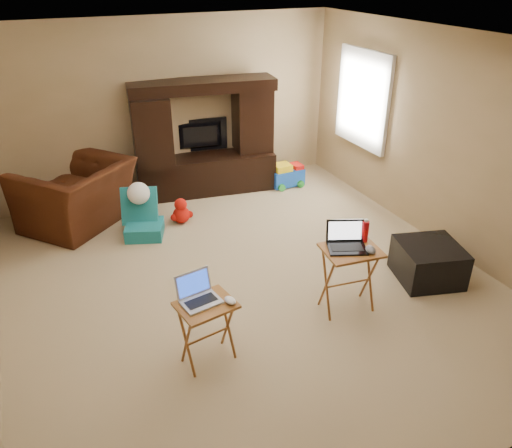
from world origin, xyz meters
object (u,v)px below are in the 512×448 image
push_toy (287,174)px  television (200,137)px  ottoman (428,262)px  mouse_right (371,250)px  water_bottle (365,231)px  plush_toy (181,211)px  recliner (76,195)px  tray_table_right (348,279)px  mouse_left (230,300)px  laptop_right (348,238)px  entertainment_center (205,138)px  child_rocker (143,215)px  tray_table_left (208,332)px  laptop_left (200,291)px

push_toy → television: bearing=155.2°
ottoman → mouse_right: 1.13m
water_bottle → mouse_right: bearing=-109.3°
plush_toy → water_bottle: water_bottle is taller
push_toy → recliner: bearing=178.9°
plush_toy → ottoman: ottoman is taller
television → tray_table_right: (0.29, -3.53, -0.45)m
water_bottle → push_toy: bearing=76.4°
mouse_left → mouse_right: size_ratio=0.87×
laptop_right → mouse_left: 1.31m
entertainment_center → television: bearing=98.4°
child_rocker → push_toy: (2.39, 0.65, -0.11)m
recliner → child_rocker: recliner is taller
laptop_right → mouse_left: size_ratio=2.95×
tray_table_right → mouse_right: mouse_right is taller
child_rocker → tray_table_right: 2.77m
television → recliner: 2.00m
ottoman → laptop_right: (-1.15, -0.06, 0.61)m
recliner → mouse_right: recliner is taller
recliner → mouse_left: (0.86, -3.21, 0.22)m
recliner → mouse_left: recliner is taller
ottoman → laptop_right: size_ratio=1.77×
push_toy → mouse_left: size_ratio=4.15×
mouse_left → water_bottle: 1.56m
plush_toy → water_bottle: size_ratio=1.66×
entertainment_center → plush_toy: (-0.66, -0.84, -0.66)m
tray_table_left → water_bottle: bearing=-3.3°
recliner → plush_toy: recliner is taller
recliner → tray_table_right: bearing=85.2°
television → child_rocker: 1.76m
television → laptop_right: 3.52m
plush_toy → water_bottle: (1.15, -2.41, 0.62)m
plush_toy → tray_table_left: tray_table_left is taller
plush_toy → push_toy: push_toy is taller
laptop_left → mouse_right: 1.68m
television → water_bottle: size_ratio=3.97×
ottoman → laptop_right: 1.30m
laptop_left → water_bottle: size_ratio=1.49×
mouse_right → laptop_right: bearing=140.5°
laptop_left → water_bottle: water_bottle is taller
tray_table_right → mouse_left: 1.37m
entertainment_center → ottoman: size_ratio=3.18×
television → mouse_left: size_ratio=6.88×
entertainment_center → laptop_left: entertainment_center is taller
recliner → water_bottle: size_ratio=6.01×
laptop_left → television: bearing=61.3°
child_rocker → tray_table_left: bearing=-69.8°
entertainment_center → child_rocker: (-1.20, -0.99, -0.53)m
laptop_right → child_rocker: bearing=144.6°
laptop_left → ottoman: bearing=-6.0°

